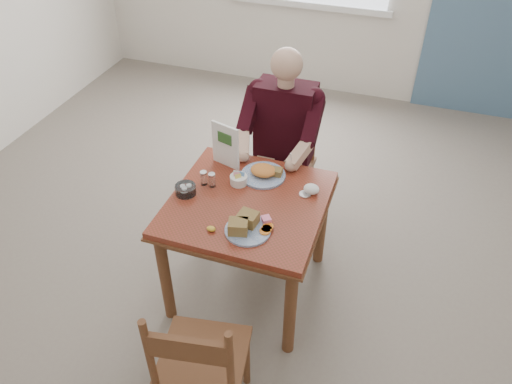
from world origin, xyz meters
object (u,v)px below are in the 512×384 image
at_px(table, 248,215).
at_px(near_plate, 246,226).
at_px(diner, 282,131).
at_px(chair_far, 284,164).
at_px(chair_near, 201,364).
at_px(far_plate, 264,173).

bearing_deg(table, near_plate, -71.44).
bearing_deg(diner, near_plate, -85.17).
xyz_separation_m(chair_far, near_plate, (0.08, -1.04, 0.30)).
distance_m(chair_near, diner, 1.67).
distance_m(table, near_plate, 0.29).
bearing_deg(diner, table, -90.00).
distance_m(table, chair_far, 0.81).
distance_m(chair_near, near_plate, 0.75).
relative_size(table, chair_far, 0.97).
xyz_separation_m(chair_near, near_plate, (-0.01, 0.69, 0.30)).
xyz_separation_m(chair_far, chair_near, (0.09, -1.73, 0.00)).
bearing_deg(chair_near, diner, 93.15).
height_order(near_plate, far_plate, near_plate).
relative_size(chair_far, diner, 0.69).
bearing_deg(far_plate, table, -94.17).
bearing_deg(chair_far, far_plate, -87.98).
height_order(table, chair_far, chair_far).
bearing_deg(diner, chair_near, -86.85).
height_order(table, far_plate, far_plate).
bearing_deg(near_plate, chair_near, -89.16).
relative_size(diner, far_plate, 4.74).
bearing_deg(chair_far, table, -90.00).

